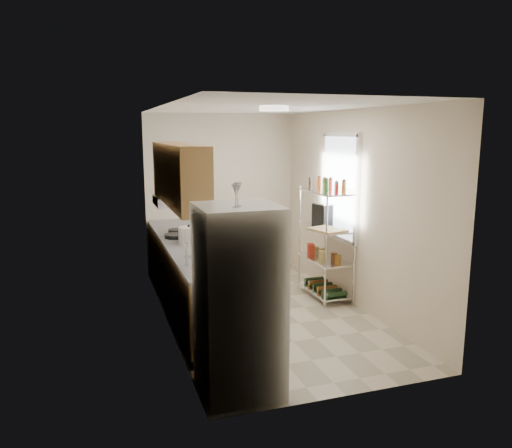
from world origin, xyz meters
The scene contains 16 objects.
room centered at (0.00, 0.00, 1.30)m, with size 2.52×4.42×2.62m.
counter_run centered at (-0.92, 0.44, 0.45)m, with size 0.63×3.51×0.90m.
upper_cabinets centered at (-1.05, 0.10, 1.81)m, with size 0.33×2.20×0.72m, color tan.
range_hood centered at (-1.00, 0.90, 1.39)m, with size 0.50×0.60×0.12m, color #B7BABC.
window centered at (1.23, 0.35, 1.55)m, with size 0.06×1.00×1.46m, color white.
bakers_rack centered at (1.00, 0.30, 1.11)m, with size 0.45×0.90×1.73m.
ceiling_dome centered at (0.00, -0.30, 2.57)m, with size 0.34×0.34×0.06m, color white.
refrigerator centered at (-0.87, -1.78, 0.85)m, with size 0.70×0.70×1.70m, color white.
wine_glass_a centered at (-0.90, -1.86, 1.80)m, with size 0.07×0.07×0.20m, color silver, non-canonical shape.
wine_glass_b centered at (-0.93, -1.92, 1.79)m, with size 0.07×0.07×0.19m, color silver, non-canonical shape.
rice_cooker centered at (-0.90, 0.37, 1.01)m, with size 0.26×0.26×0.21m, color silver.
frying_pan_large centered at (-1.01, 0.76, 0.93)m, with size 0.29×0.29×0.05m, color black.
frying_pan_small centered at (-0.94, 1.09, 0.92)m, with size 0.24×0.24×0.05m, color black.
cutting_board centered at (0.89, 0.03, 1.03)m, with size 0.35×0.45×0.03m, color tan.
espresso_machine centered at (1.04, 0.51, 1.16)m, with size 0.17×0.26×0.31m, color black.
storage_bag centered at (0.93, 0.63, 0.63)m, with size 0.09×0.12×0.14m, color maroon.
Camera 1 is at (-2.04, -5.82, 2.32)m, focal length 35.00 mm.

